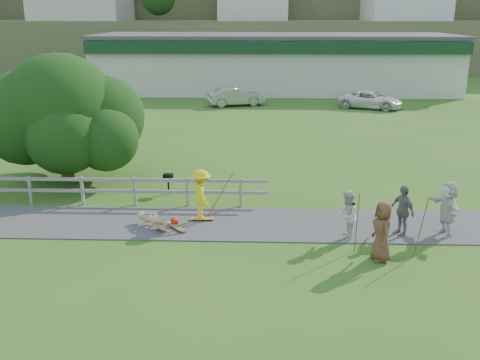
{
  "coord_description": "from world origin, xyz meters",
  "views": [
    {
      "loc": [
        2.65,
        -15.61,
        6.99
      ],
      "look_at": [
        2.02,
        2.0,
        1.45
      ],
      "focal_mm": 40.0,
      "sensor_mm": 36.0,
      "label": 1
    }
  ],
  "objects": [
    {
      "name": "fence",
      "position": [
        -4.62,
        3.3,
        0.72
      ],
      "size": [
        15.05,
        0.1,
        1.1
      ],
      "color": "slate",
      "rests_on": "ground"
    },
    {
      "name": "spectator_c",
      "position": [
        6.27,
        -1.11,
        0.91
      ],
      "size": [
        0.69,
        0.95,
        1.82
      ],
      "primitive_type": "imported",
      "rotation": [
        0.0,
        0.0,
        4.84
      ],
      "color": "brown",
      "rests_on": "ground"
    },
    {
      "name": "path",
      "position": [
        0.0,
        1.5,
        0.02
      ],
      "size": [
        34.0,
        3.0,
        0.04
      ],
      "primitive_type": "cube",
      "color": "#39393B",
      "rests_on": "ground"
    },
    {
      "name": "strip_mall",
      "position": [
        4.0,
        34.94,
        2.58
      ],
      "size": [
        32.5,
        10.75,
        5.1
      ],
      "color": "beige",
      "rests_on": "ground"
    },
    {
      "name": "spectator_b",
      "position": [
        7.34,
        0.8,
        0.85
      ],
      "size": [
        0.82,
        1.08,
        1.71
      ],
      "primitive_type": "imported",
      "rotation": [
        0.0,
        0.0,
        5.18
      ],
      "color": "slate",
      "rests_on": "ground"
    },
    {
      "name": "pole_rider",
      "position": [
        1.31,
        2.15,
        0.97
      ],
      "size": [
        0.03,
        0.03,
        1.94
      ],
      "primitive_type": "cylinder",
      "color": "brown",
      "rests_on": "ground"
    },
    {
      "name": "pole_spec_left",
      "position": [
        5.64,
        -0.53,
        0.94
      ],
      "size": [
        0.03,
        0.03,
        1.87
      ],
      "primitive_type": "cylinder",
      "color": "brown",
      "rests_on": "ground"
    },
    {
      "name": "spectator_a",
      "position": [
        5.47,
        0.31,
        0.83
      ],
      "size": [
        0.78,
        0.92,
        1.66
      ],
      "primitive_type": "imported",
      "rotation": [
        0.0,
        0.0,
        4.5
      ],
      "color": "silver",
      "rests_on": "ground"
    },
    {
      "name": "skater_rider",
      "position": [
        0.71,
        1.75,
        0.88
      ],
      "size": [
        1.04,
        1.31,
        1.77
      ],
      "primitive_type": "imported",
      "rotation": [
        0.0,
        0.0,
        1.96
      ],
      "color": "yellow",
      "rests_on": "ground"
    },
    {
      "name": "longboard_fallen",
      "position": [
        -0.02,
        0.88,
        0.05
      ],
      "size": [
        0.7,
        0.74,
        0.09
      ],
      "primitive_type": null,
      "rotation": [
        0.0,
        0.0,
        -0.84
      ],
      "color": "olive",
      "rests_on": "ground"
    },
    {
      "name": "skater_fallen",
      "position": [
        -0.82,
        0.98,
        0.3
      ],
      "size": [
        1.43,
        1.46,
        0.6
      ],
      "primitive_type": "imported",
      "rotation": [
        0.0,
        0.0,
        0.8
      ],
      "color": "tan",
      "rests_on": "ground"
    },
    {
      "name": "longboard_rider",
      "position": [
        0.71,
        1.75,
        0.05
      ],
      "size": [
        0.85,
        0.26,
        0.09
      ],
      "primitive_type": null,
      "rotation": [
        0.0,
        0.0,
        0.06
      ],
      "color": "olive",
      "rests_on": "ground"
    },
    {
      "name": "tree",
      "position": [
        -5.67,
        6.42,
        2.23
      ],
      "size": [
        7.49,
        7.49,
        4.47
      ],
      "primitive_type": null,
      "color": "black",
      "rests_on": "ground"
    },
    {
      "name": "ground",
      "position": [
        0.0,
        0.0,
        0.0
      ],
      "size": [
        260.0,
        260.0,
        0.0
      ],
      "primitive_type": "plane",
      "color": "#2C5F1B",
      "rests_on": "ground"
    },
    {
      "name": "helmet",
      "position": [
        -0.22,
        1.33,
        0.15
      ],
      "size": [
        0.3,
        0.3,
        0.3
      ],
      "primitive_type": "sphere",
      "color": "#A9250F",
      "rests_on": "ground"
    },
    {
      "name": "spectator_d",
      "position": [
        8.78,
        0.82,
        0.93
      ],
      "size": [
        0.76,
        1.78,
        1.86
      ],
      "primitive_type": "imported",
      "rotation": [
        0.0,
        0.0,
        4.84
      ],
      "color": "silver",
      "rests_on": "ground"
    },
    {
      "name": "car_silver",
      "position": [
        0.83,
        26.02,
        0.72
      ],
      "size": [
        4.62,
        2.79,
        1.44
      ],
      "primitive_type": "imported",
      "rotation": [
        0.0,
        0.0,
        1.88
      ],
      "color": "#969A9D",
      "rests_on": "ground"
    },
    {
      "name": "car_white",
      "position": [
        11.1,
        25.23,
        0.66
      ],
      "size": [
        5.21,
        3.77,
        1.32
      ],
      "primitive_type": "imported",
      "rotation": [
        0.0,
        0.0,
        1.2
      ],
      "color": "white",
      "rests_on": "ground"
    },
    {
      "name": "pole_spec_right",
      "position": [
        7.46,
        -0.87,
        0.95
      ],
      "size": [
        0.03,
        0.03,
        1.9
      ],
      "primitive_type": "cylinder",
      "color": "brown",
      "rests_on": "ground"
    },
    {
      "name": "bbq",
      "position": [
        -0.95,
        4.68,
        0.41
      ],
      "size": [
        0.4,
        0.32,
        0.82
      ],
      "primitive_type": null,
      "rotation": [
        0.0,
        0.0,
        -0.08
      ],
      "color": "black",
      "rests_on": "ground"
    }
  ]
}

